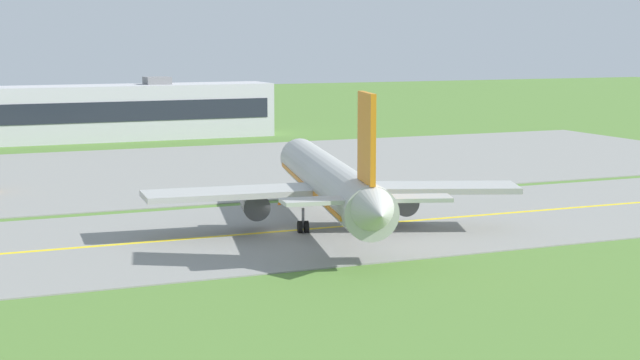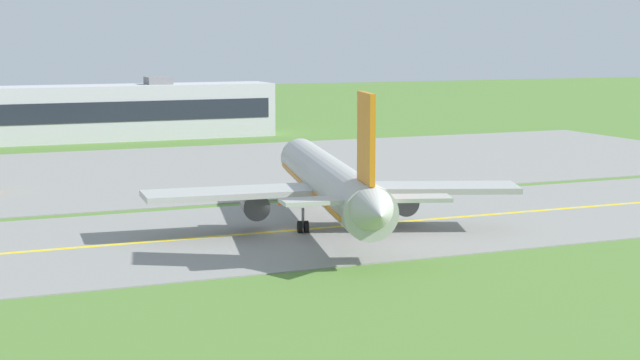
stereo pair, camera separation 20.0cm
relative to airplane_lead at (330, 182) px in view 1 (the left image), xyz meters
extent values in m
plane|color=#517A33|center=(-4.78, 0.31, -4.13)|extent=(500.00, 500.00, 0.00)
cube|color=gray|center=(-4.78, 0.31, -4.08)|extent=(240.00, 28.00, 0.10)
cube|color=gray|center=(5.22, 42.31, -4.08)|extent=(140.00, 52.00, 0.10)
cube|color=yellow|center=(-4.78, 0.31, -4.03)|extent=(220.00, 0.60, 0.01)
cylinder|color=#ADADA8|center=(0.11, 0.48, 0.07)|extent=(11.66, 34.01, 4.00)
cone|color=#ADADA8|center=(4.27, 18.19, 0.07)|extent=(4.29, 3.40, 3.80)
cone|color=#ADADA8|center=(-4.09, -17.44, 0.47)|extent=(4.04, 3.89, 3.40)
cube|color=orange|center=(0.11, 0.48, -0.43)|extent=(11.12, 31.38, 0.36)
cube|color=#1E232D|center=(3.77, 16.05, 0.77)|extent=(3.72, 2.53, 0.70)
cube|color=#ADADA8|center=(-8.67, 0.28, -0.43)|extent=(15.37, 6.14, 0.50)
cylinder|color=#47474C|center=(-6.26, 1.77, -1.83)|extent=(3.02, 3.84, 2.30)
cylinder|color=black|center=(-5.90, 3.32, -1.83)|extent=(2.10, 0.72, 2.10)
cube|color=#ADADA8|center=(7.88, -3.61, -0.43)|extent=(15.72, 9.90, 0.50)
cylinder|color=#47474C|center=(6.39, -1.20, -1.83)|extent=(3.02, 3.84, 2.30)
cylinder|color=black|center=(6.76, 0.35, -1.83)|extent=(2.10, 0.72, 2.10)
cube|color=orange|center=(-3.32, -14.13, 5.32)|extent=(1.39, 4.38, 6.50)
cube|color=#ADADA8|center=(-6.48, -13.59, 0.87)|extent=(6.25, 3.13, 0.30)
cube|color=#ADADA8|center=(-0.25, -15.05, 0.87)|extent=(6.46, 4.24, 0.30)
cylinder|color=slate|center=(3.08, 13.13, -2.76)|extent=(0.24, 0.24, 1.65)
cylinder|color=black|center=(3.08, 13.13, -3.58)|extent=(0.59, 1.15, 1.10)
cylinder|color=slate|center=(-2.88, -0.88, -2.76)|extent=(0.24, 0.24, 1.65)
cylinder|color=black|center=(-3.14, -0.81, -3.58)|extent=(0.59, 1.15, 1.10)
cylinder|color=black|center=(-2.61, -0.94, -3.58)|extent=(0.59, 1.15, 1.10)
cylinder|color=slate|center=(2.19, -2.07, -2.76)|extent=(0.24, 0.24, 1.65)
cylinder|color=black|center=(1.92, -2.00, -3.58)|extent=(0.59, 1.15, 1.10)
cylinder|color=black|center=(2.45, -2.13, -3.58)|extent=(0.59, 1.15, 1.10)
cube|color=#B2B2B7|center=(-6.85, 83.59, 0.28)|extent=(62.26, 9.31, 8.81)
cube|color=#1E232D|center=(-6.85, 78.89, 0.72)|extent=(59.77, 0.10, 3.17)
cube|color=slate|center=(5.60, 83.59, 5.28)|extent=(4.00, 4.00, 1.20)
cone|color=orange|center=(-1.69, 12.77, -3.83)|extent=(0.44, 0.44, 0.60)
cone|color=orange|center=(0.28, 13.18, -3.83)|extent=(0.44, 0.44, 0.60)
camera|label=1|loc=(-34.47, -78.91, 12.58)|focal=56.54mm
camera|label=2|loc=(-34.28, -78.98, 12.58)|focal=56.54mm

